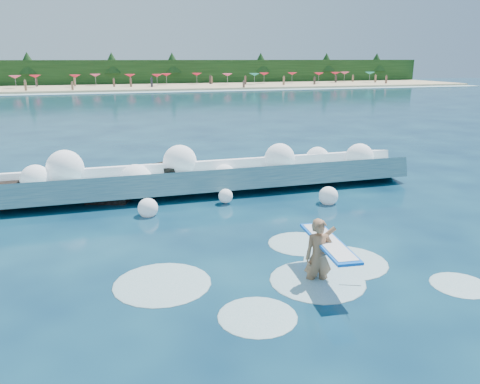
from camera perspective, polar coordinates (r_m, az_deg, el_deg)
The scene contains 11 objects.
ground at distance 13.18m, azimuth -3.76°, elevation -7.85°, with size 200.00×200.00×0.00m, color #071F39.
beach at distance 89.94m, azimuth -15.48°, elevation 12.16°, with size 140.00×20.00×0.40m, color tan.
wet_band at distance 78.98m, azimuth -15.19°, elevation 11.61°, with size 140.00×5.00×0.08m, color silver.
treeline at distance 99.83m, azimuth -15.78°, elevation 13.79°, with size 140.00×4.00×5.00m, color black.
breaking_wave at distance 19.53m, azimuth -3.89°, elevation 1.73°, with size 17.29×2.73×1.49m.
rock_cluster at distance 19.52m, azimuth -16.84°, elevation 0.65°, with size 8.00×3.10×1.21m.
surfer_with_board at distance 11.69m, azimuth 9.84°, elevation -7.44°, with size 1.11×3.06×1.94m.
wave_spray at distance 19.31m, azimuth -4.76°, elevation 2.97°, with size 14.75×4.73×2.05m.
surf_foam at distance 12.17m, azimuth 5.57°, elevation -10.00°, with size 8.88×5.35×0.12m.
beach_umbrellas at distance 91.67m, azimuth -15.44°, elevation 13.51°, with size 109.83×6.93×0.50m.
beachgoers at distance 88.61m, azimuth -13.18°, elevation 12.88°, with size 102.41×14.01×1.94m.
Camera 1 is at (-2.67, -11.76, 5.32)m, focal length 35.00 mm.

